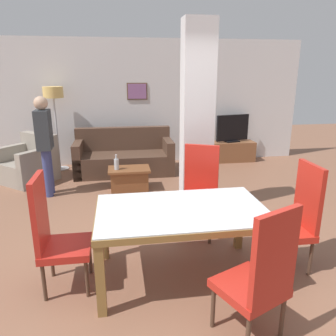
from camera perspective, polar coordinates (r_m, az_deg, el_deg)
name	(u,v)px	position (r m, az deg, el deg)	size (l,w,h in m)	color
ground_plane	(181,275)	(3.57, 2.27, -18.13)	(18.00, 18.00, 0.00)	brown
back_wall	(143,103)	(7.43, -4.33, 11.29)	(7.20, 0.09, 2.70)	silver
divider_pillar	(197,121)	(4.66, 5.07, 8.14)	(0.43, 0.32, 2.70)	silver
dining_table	(182,222)	(3.26, 2.39, -9.39)	(1.66, 1.01, 0.75)	olive
dining_chair_head_right	(297,216)	(3.69, 21.48, -7.81)	(0.46, 0.46, 1.14)	red
dining_chair_far_right	(200,190)	(4.19, 5.51, -3.76)	(0.61, 0.61, 1.14)	red
dining_chair_near_right	(260,276)	(2.63, 15.78, -17.58)	(0.61, 0.61, 1.14)	red
dining_chair_head_left	(54,233)	(3.28, -19.22, -10.65)	(0.46, 0.46, 1.14)	#B3231B
sofa	(124,158)	(6.79, -7.64, 1.72)	(1.96, 0.86, 0.90)	#4C3427
armchair	(29,165)	(6.77, -23.08, 0.43)	(1.21, 1.20, 0.87)	gray
coffee_table	(129,179)	(5.83, -6.75, -1.83)	(0.73, 0.47, 0.39)	brown
bottle	(116,164)	(5.70, -8.96, 0.73)	(0.08, 0.08, 0.27)	#B2B7BC
tv_stand	(231,151)	(7.76, 10.95, 2.85)	(1.05, 0.40, 0.46)	brown
tv_screen	(232,129)	(7.65, 11.16, 6.72)	(0.80, 0.26, 0.62)	black
floor_lamp	(54,100)	(7.16, -19.28, 11.19)	(0.40, 0.40, 1.73)	#B7B7BC
standing_person	(45,140)	(5.71, -20.68, 4.60)	(0.23, 0.39, 1.65)	navy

